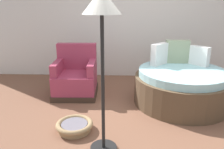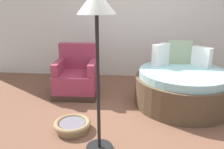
{
  "view_description": "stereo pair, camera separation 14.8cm",
  "coord_description": "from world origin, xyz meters",
  "px_view_note": "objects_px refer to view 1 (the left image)",
  "views": [
    {
      "loc": [
        -0.39,
        -2.94,
        1.69
      ],
      "look_at": [
        -0.53,
        0.58,
        0.55
      ],
      "focal_mm": 35.6,
      "sensor_mm": 36.0,
      "label": 1
    },
    {
      "loc": [
        -0.25,
        -2.93,
        1.69
      ],
      "look_at": [
        -0.53,
        0.58,
        0.55
      ],
      "focal_mm": 35.6,
      "sensor_mm": 36.0,
      "label": 2
    }
  ],
  "objects_px": {
    "round_daybed": "(181,86)",
    "pet_basket": "(75,126)",
    "floor_lamp": "(102,19)",
    "red_armchair": "(76,77)"
  },
  "relations": [
    {
      "from": "round_daybed",
      "to": "pet_basket",
      "type": "xyz_separation_m",
      "value": [
        -1.68,
        -0.99,
        -0.24
      ]
    },
    {
      "from": "round_daybed",
      "to": "floor_lamp",
      "type": "xyz_separation_m",
      "value": [
        -1.25,
        -1.38,
        1.22
      ]
    },
    {
      "from": "round_daybed",
      "to": "pet_basket",
      "type": "distance_m",
      "value": 1.96
    },
    {
      "from": "pet_basket",
      "to": "floor_lamp",
      "type": "distance_m",
      "value": 1.57
    },
    {
      "from": "pet_basket",
      "to": "floor_lamp",
      "type": "relative_size",
      "value": 0.28
    },
    {
      "from": "round_daybed",
      "to": "floor_lamp",
      "type": "bearing_deg",
      "value": -132.13
    },
    {
      "from": "pet_basket",
      "to": "red_armchair",
      "type": "bearing_deg",
      "value": 99.73
    },
    {
      "from": "red_armchair",
      "to": "pet_basket",
      "type": "relative_size",
      "value": 1.84
    },
    {
      "from": "pet_basket",
      "to": "floor_lamp",
      "type": "xyz_separation_m",
      "value": [
        0.43,
        -0.39,
        1.46
      ]
    },
    {
      "from": "round_daybed",
      "to": "pet_basket",
      "type": "height_order",
      "value": "round_daybed"
    }
  ]
}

